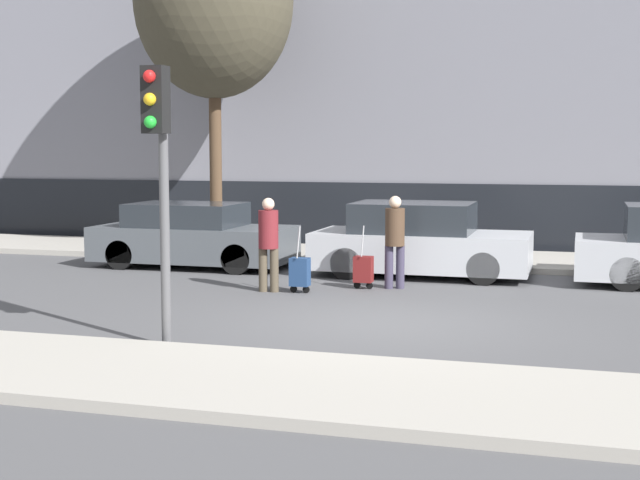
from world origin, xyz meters
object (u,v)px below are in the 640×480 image
pedestrian_right (395,236)px  bare_tree_near_crossing (214,1)px  traffic_light (159,148)px  parked_car_0 (192,237)px  parked_car_1 (419,242)px  trolley_left (300,272)px  pedestrian_left (268,239)px  trolley_right (363,269)px

pedestrian_right → bare_tree_near_crossing: bearing=122.5°
pedestrian_right → traffic_light: size_ratio=0.47×
parked_car_0 → parked_car_1: size_ratio=0.99×
parked_car_0 → trolley_left: size_ratio=3.57×
pedestrian_left → pedestrian_right: (2.00, 0.95, 0.01)m
parked_car_1 → pedestrian_left: bearing=-129.1°
parked_car_1 → pedestrian_right: pedestrian_right is taller
bare_tree_near_crossing → parked_car_0: bearing=-80.2°
pedestrian_left → parked_car_1: bearing=-133.1°
trolley_left → pedestrian_right: size_ratio=0.70×
pedestrian_right → bare_tree_near_crossing: bare_tree_near_crossing is taller
pedestrian_left → trolley_left: (0.55, 0.04, -0.55)m
parked_car_1 → pedestrian_right: (-0.14, -1.67, 0.26)m
bare_tree_near_crossing → parked_car_1: bearing=-22.4°
pedestrian_left → bare_tree_near_crossing: 7.39m
parked_car_0 → trolley_left: bearing=-39.1°
parked_car_0 → pedestrian_left: bearing=-44.9°
trolley_right → bare_tree_near_crossing: bearing=138.3°
trolley_left → parked_car_0: bearing=140.9°
traffic_light → bare_tree_near_crossing: bare_tree_near_crossing is taller
pedestrian_left → trolley_right: size_ratio=1.45×
parked_car_1 → pedestrian_right: 1.70m
parked_car_0 → pedestrian_left: size_ratio=2.52×
parked_car_0 → traffic_light: 7.80m
traffic_light → parked_car_1: bearing=74.7°
trolley_right → parked_car_0: bearing=155.8°
parked_car_0 → pedestrian_left: pedestrian_left is taller
parked_car_0 → traffic_light: traffic_light is taller
pedestrian_left → traffic_light: (0.20, -4.44, 1.55)m
parked_car_1 → traffic_light: bearing=-105.3°
bare_tree_near_crossing → trolley_right: bearing=-41.7°
traffic_light → trolley_right: bearing=76.2°
parked_car_0 → pedestrian_right: (4.60, -1.64, 0.29)m
parked_car_1 → trolley_right: (-0.65, -1.87, -0.32)m
parked_car_0 → bare_tree_near_crossing: bare_tree_near_crossing is taller
trolley_left → parked_car_1: bearing=58.5°
trolley_left → bare_tree_near_crossing: bare_tree_near_crossing is taller
trolley_right → bare_tree_near_crossing: size_ratio=0.14×
parked_car_0 → pedestrian_right: pedestrian_right is taller
parked_car_1 → pedestrian_left: pedestrian_left is taller
traffic_light → pedestrian_right: bearing=71.6°
trolley_left → pedestrian_right: (1.45, 0.92, 0.56)m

